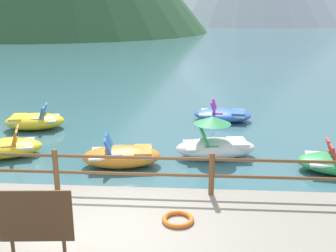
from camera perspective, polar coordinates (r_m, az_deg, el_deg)
The scene contains 9 objects.
ground_plane at distance 46.59m, azimuth 2.21°, elevation 11.24°, with size 200.00×200.00×0.00m, color #3D6B75.
dock_railing at distance 8.69m, azimuth -5.06°, elevation -5.95°, with size 23.92×0.12×0.95m.
sign_board at distance 6.75m, azimuth -18.41°, elevation -12.26°, with size 1.18×0.14×1.19m.
life_ring at distance 7.75m, azimuth 1.43°, elevation -13.17°, with size 0.61×0.61×0.09m, color orange.
pedal_boat_0 at distance 15.44m, azimuth -18.53°, elevation 0.69°, with size 2.33×1.66×0.89m.
pedal_boat_2 at distance 11.93m, azimuth 6.79°, elevation -2.56°, with size 2.52×1.48×1.25m.
pedal_boat_3 at distance 11.31m, azimuth -6.59°, elevation -4.27°, with size 2.34×1.49×0.88m.
pedal_boat_5 at distance 12.90m, azimuth -22.40°, elevation -2.88°, with size 2.47×1.89×0.85m.
pedal_boat_6 at distance 15.87m, azimuth 7.82°, elevation 1.61°, with size 2.37×1.59×0.80m.
Camera 1 is at (1.29, -6.38, 4.28)m, focal length 42.68 mm.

